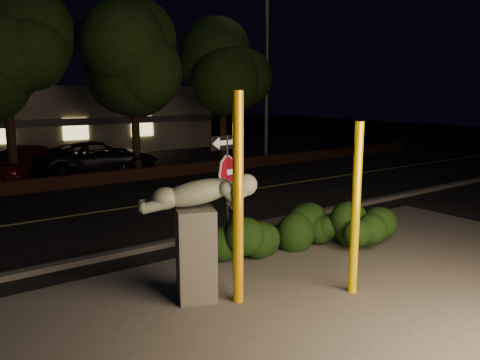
% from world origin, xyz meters
% --- Properties ---
extents(ground, '(90.00, 90.00, 0.00)m').
position_xyz_m(ground, '(0.00, 10.00, 0.00)').
color(ground, black).
rests_on(ground, ground).
extents(patio, '(14.00, 6.00, 0.02)m').
position_xyz_m(patio, '(0.00, -1.00, 0.01)').
color(patio, '#4C4944').
rests_on(patio, ground).
extents(road, '(80.00, 8.00, 0.01)m').
position_xyz_m(road, '(0.00, 7.00, 0.01)').
color(road, black).
rests_on(road, ground).
extents(lane_marking, '(80.00, 0.12, 0.00)m').
position_xyz_m(lane_marking, '(0.00, 7.00, 0.02)').
color(lane_marking, '#C1BE4D').
rests_on(lane_marking, road).
extents(curb, '(80.00, 0.25, 0.12)m').
position_xyz_m(curb, '(0.00, 2.90, 0.06)').
color(curb, '#4C4944').
rests_on(curb, ground).
extents(brick_wall, '(40.00, 0.35, 0.50)m').
position_xyz_m(brick_wall, '(0.00, 11.30, 0.25)').
color(brick_wall, '#492417').
rests_on(brick_wall, ground).
extents(parking_lot, '(40.00, 12.00, 0.01)m').
position_xyz_m(parking_lot, '(0.00, 17.00, 0.01)').
color(parking_lot, black).
rests_on(parking_lot, ground).
extents(building, '(22.00, 10.20, 4.00)m').
position_xyz_m(building, '(0.00, 24.99, 2.00)').
color(building, '#686053').
rests_on(building, ground).
extents(tree_far_b, '(5.20, 5.20, 8.41)m').
position_xyz_m(tree_far_b, '(-2.50, 13.20, 6.05)').
color(tree_far_b, black).
rests_on(tree_far_b, ground).
extents(tree_far_c, '(4.80, 4.80, 7.84)m').
position_xyz_m(tree_far_c, '(2.50, 12.80, 5.66)').
color(tree_far_c, black).
rests_on(tree_far_c, ground).
extents(tree_far_d, '(4.40, 4.40, 7.42)m').
position_xyz_m(tree_far_d, '(7.50, 13.30, 5.42)').
color(tree_far_d, black).
rests_on(tree_far_d, ground).
extents(yellow_pole_left, '(0.18, 0.18, 3.62)m').
position_xyz_m(yellow_pole_left, '(-1.48, -0.56, 1.81)').
color(yellow_pole_left, '#FDB60A').
rests_on(yellow_pole_left, ground).
extents(yellow_pole_right, '(0.16, 0.16, 3.11)m').
position_xyz_m(yellow_pole_right, '(0.43, -1.46, 1.55)').
color(yellow_pole_right, '#FFDA00').
rests_on(yellow_pole_right, ground).
extents(signpost, '(0.91, 0.20, 2.72)m').
position_xyz_m(signpost, '(-0.44, 1.28, 1.93)').
color(signpost, black).
rests_on(signpost, ground).
extents(sculpture, '(2.02, 1.23, 2.21)m').
position_xyz_m(sculpture, '(-1.97, -0.05, 1.36)').
color(sculpture, '#4C4944').
rests_on(sculpture, ground).
extents(hedge_center, '(2.05, 1.08, 1.03)m').
position_xyz_m(hedge_center, '(-0.11, 1.22, 0.52)').
color(hedge_center, black).
rests_on(hedge_center, ground).
extents(hedge_right, '(1.86, 1.14, 1.16)m').
position_xyz_m(hedge_right, '(1.48, 0.93, 0.58)').
color(hedge_right, black).
rests_on(hedge_right, ground).
extents(hedge_far_right, '(1.83, 1.42, 1.12)m').
position_xyz_m(hedge_far_right, '(2.64, 0.04, 0.56)').
color(hedge_far_right, black).
rests_on(hedge_far_right, ground).
extents(streetlight, '(1.34, 0.69, 9.36)m').
position_xyz_m(streetlight, '(9.75, 12.86, 5.57)').
color(streetlight, '#4A4A4F').
rests_on(streetlight, ground).
extents(parked_car_darkred, '(4.92, 3.18, 1.33)m').
position_xyz_m(parked_car_darkred, '(-1.14, 15.16, 0.66)').
color(parked_car_darkred, '#431108').
rests_on(parked_car_darkred, ground).
extents(parked_car_dark, '(5.38, 2.73, 1.46)m').
position_xyz_m(parked_car_dark, '(1.13, 13.91, 0.73)').
color(parked_car_dark, black).
rests_on(parked_car_dark, ground).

